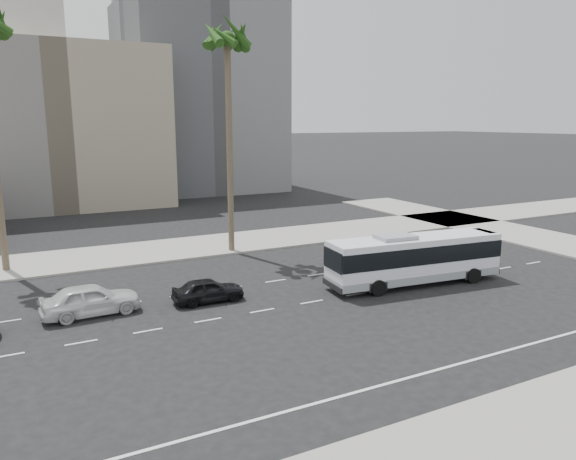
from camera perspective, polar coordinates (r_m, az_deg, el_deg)
ground at (r=31.60m, az=7.26°, el=-6.74°), size 700.00×700.00×0.00m
sidewalk_north at (r=44.71m, az=-4.11°, el=-1.14°), size 120.00×7.00×0.15m
midrise_beige_west at (r=69.76m, az=-23.57°, el=9.88°), size 24.00×18.00×18.00m
midrise_gray_center at (r=80.68m, az=-9.53°, el=13.60°), size 20.00×20.00×26.00m
civic_tower at (r=276.50m, az=-25.33°, el=16.48°), size 42.00×42.00×129.00m
highrise_right at (r=263.27m, az=-14.35°, el=16.66°), size 26.00×26.00×70.00m
highrise_far at (r=298.32m, az=-10.85°, el=15.19°), size 22.00×22.00×60.00m
city_bus at (r=33.70m, az=13.21°, el=-2.84°), size 11.25×3.58×3.18m
car_a at (r=30.23m, az=-8.43°, el=-6.29°), size 1.72×3.99×1.34m
car_b at (r=29.67m, az=-20.10°, el=-6.91°), size 2.16×4.95×1.66m
palm_near at (r=40.57m, az=-6.43°, el=18.94°), size 4.96×4.96×16.71m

